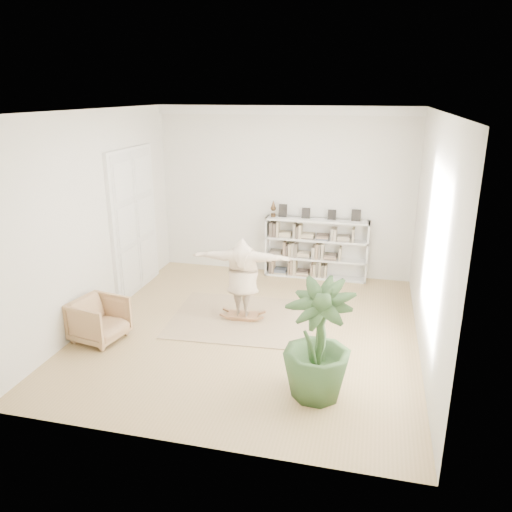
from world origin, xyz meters
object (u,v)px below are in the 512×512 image
at_px(person, 243,275).
at_px(armchair, 99,320).
at_px(rocker_board, 243,315).
at_px(bookshelf, 316,249).
at_px(houseplant, 318,341).

bearing_deg(person, armchair, 28.65).
bearing_deg(armchair, rocker_board, -47.01).
distance_m(bookshelf, houseplant, 4.52).
height_order(armchair, rocker_board, armchair).
xyz_separation_m(rocker_board, houseplant, (1.55, -2.04, 0.74)).
bearing_deg(rocker_board, armchair, -151.35).
relative_size(bookshelf, houseplant, 1.36).
distance_m(bookshelf, armchair, 4.82).
height_order(bookshelf, armchair, bookshelf).
relative_size(armchair, houseplant, 0.48).
distance_m(armchair, rocker_board, 2.45).
bearing_deg(bookshelf, houseplant, -82.71).
bearing_deg(bookshelf, armchair, -129.22).
bearing_deg(houseplant, rocker_board, 127.30).
bearing_deg(person, houseplant, 123.90).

